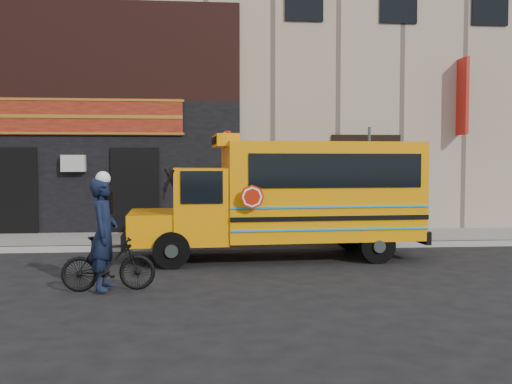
{
  "coord_description": "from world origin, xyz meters",
  "views": [
    {
      "loc": [
        -1.11,
        -12.21,
        2.28
      ],
      "look_at": [
        0.18,
        1.85,
        1.54
      ],
      "focal_mm": 40.0,
      "sensor_mm": 36.0,
      "label": 1
    }
  ],
  "objects_px": {
    "bicycle": "(109,264)",
    "cyclist": "(104,236)",
    "school_bus": "(292,195)",
    "sign_pole": "(369,182)"
  },
  "relations": [
    {
      "from": "bicycle",
      "to": "cyclist",
      "type": "relative_size",
      "value": 0.83
    },
    {
      "from": "school_bus",
      "to": "cyclist",
      "type": "relative_size",
      "value": 3.56
    },
    {
      "from": "sign_pole",
      "to": "cyclist",
      "type": "xyz_separation_m",
      "value": [
        -6.07,
        -4.45,
        -0.78
      ]
    },
    {
      "from": "cyclist",
      "to": "bicycle",
      "type": "bearing_deg",
      "value": -42.04
    },
    {
      "from": "school_bus",
      "to": "bicycle",
      "type": "xyz_separation_m",
      "value": [
        -3.76,
        -3.14,
        -1.02
      ]
    },
    {
      "from": "school_bus",
      "to": "cyclist",
      "type": "bearing_deg",
      "value": -140.07
    },
    {
      "from": "school_bus",
      "to": "sign_pole",
      "type": "bearing_deg",
      "value": 28.96
    },
    {
      "from": "sign_pole",
      "to": "bicycle",
      "type": "height_order",
      "value": "sign_pole"
    },
    {
      "from": "cyclist",
      "to": "school_bus",
      "type": "bearing_deg",
      "value": -46.26
    },
    {
      "from": "sign_pole",
      "to": "bicycle",
      "type": "relative_size",
      "value": 1.97
    }
  ]
}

